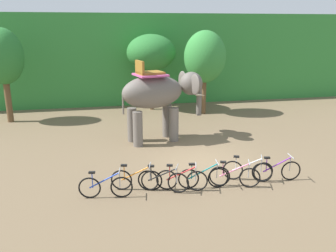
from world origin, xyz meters
TOP-DOWN VIEW (x-y plane):
  - ground_plane at (0.00, 0.00)m, footprint 80.00×80.00m
  - foliage_hedge at (0.00, 13.99)m, footprint 36.00×6.00m
  - tree_right at (-8.82, 8.11)m, footprint 2.19×2.19m
  - tree_center_right at (-0.49, 9.54)m, footprint 3.06×3.06m
  - tree_far_left at (2.46, 7.78)m, footprint 2.49×2.49m
  - elephant at (-1.13, 3.17)m, footprint 4.25×2.48m
  - bike_blue at (-3.84, -2.26)m, footprint 1.70×0.52m
  - bike_orange at (-2.83, -1.92)m, footprint 1.67×0.61m
  - bike_black at (-1.99, -2.20)m, footprint 1.60×0.76m
  - bike_red at (-1.37, -2.23)m, footprint 1.66×0.64m
  - bike_teal at (-0.62, -2.22)m, footprint 1.70×0.52m
  - bike_pink at (0.43, -2.32)m, footprint 1.64×0.69m
  - bike_white at (1.05, -1.96)m, footprint 1.59×0.78m
  - bike_purple at (2.07, -2.17)m, footprint 1.70×0.52m

SIDE VIEW (x-z plane):
  - ground_plane at x=0.00m, z-range 0.00..0.00m
  - bike_blue at x=-3.84m, z-range -0.07..0.85m
  - bike_orange at x=-2.83m, z-range -0.07..0.85m
  - bike_black at x=-1.99m, z-range -0.07..0.85m
  - bike_red at x=-1.37m, z-range -0.07..0.85m
  - bike_teal at x=-0.62m, z-range -0.07..0.85m
  - bike_pink at x=0.43m, z-range -0.07..0.85m
  - bike_white at x=1.05m, z-range -0.07..0.85m
  - bike_purple at x=2.07m, z-range -0.07..0.85m
  - elephant at x=-1.13m, z-range 0.31..4.09m
  - foliage_hedge at x=0.00m, z-range 0.00..6.04m
  - tree_far_left at x=2.46m, z-range 0.95..5.96m
  - tree_right at x=-8.82m, z-range 1.03..6.21m
  - tree_center_right at x=-0.49m, z-range 1.25..6.01m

